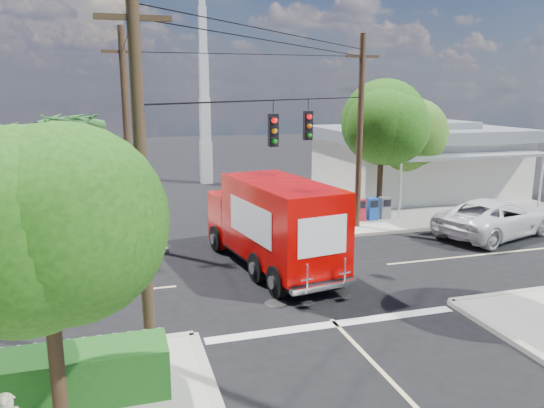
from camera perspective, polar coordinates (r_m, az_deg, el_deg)
name	(u,v)px	position (r m, az deg, el deg)	size (l,w,h in m)	color
ground	(288,275)	(19.27, 1.72, -7.61)	(120.00, 120.00, 0.00)	black
sidewalk_ne	(401,198)	(33.27, 13.69, 0.62)	(14.12, 14.12, 0.14)	#ABA69B
sidewalk_nw	(10,223)	(29.26, -26.33, -1.86)	(14.12, 14.12, 0.14)	#ABA69B
road_markings	(302,289)	(17.97, 3.22, -9.11)	(32.00, 32.00, 0.01)	beige
building_ne	(417,158)	(34.66, 15.30, 4.76)	(11.80, 10.20, 4.50)	silver
radio_tower	(205,103)	(37.73, -7.27, 10.72)	(0.80, 0.80, 17.00)	silver
tree_sw_front	(43,219)	(9.98, -23.37, -1.48)	(3.88, 3.78, 6.03)	#422D1C
tree_ne_front	(383,126)	(27.30, 11.83, 8.22)	(4.21, 4.14, 6.66)	#422D1C
tree_ne_back	(405,133)	(30.53, 14.15, 7.40)	(3.77, 3.66, 5.82)	#422D1C
palm_nw_front	(70,125)	(24.81, -20.90, 7.96)	(3.01, 3.08, 5.59)	#422D1C
palm_nw_back	(26,132)	(26.53, -24.96, 7.04)	(3.01, 3.08, 5.19)	#422D1C
utility_poles	(233,142)	(19.35, -4.19, 6.66)	(12.00, 10.68, 9.00)	#473321
picket_fence	(29,364)	(13.14, -24.67, -15.38)	(5.94, 0.06, 1.00)	silver
hedge_sw	(13,384)	(12.47, -26.13, -17.01)	(6.20, 1.20, 1.10)	#144F17
vending_boxes	(372,209)	(27.05, 10.70, -0.51)	(1.90, 0.50, 1.10)	#B11725
delivery_truck	(273,224)	(19.47, 0.06, -2.13)	(3.55, 8.05, 3.37)	black
parked_car	(495,218)	(26.06, 22.85, -1.37)	(2.83, 6.13, 1.70)	silver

